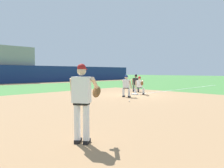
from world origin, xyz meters
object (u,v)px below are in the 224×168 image
first_base_bag (135,94)px  pitcher (83,98)px  first_baseman (140,85)px  baseball (129,101)px  baserunner (126,85)px  umpire (136,82)px

first_base_bag → pitcher: 10.98m
pitcher → first_baseman: pitcher is taller
baseball → first_baseman: size_ratio=0.06×
baseball → baserunner: 2.40m
first_base_bag → umpire: 2.59m
pitcher → umpire: bearing=33.3°
pitcher → umpire: (11.21, 7.37, -0.27)m
pitcher → first_base_bag: bearing=32.6°
baserunner → first_base_bag: bearing=18.5°
baserunner → first_baseman: bearing=11.8°
first_baseman → baserunner: (-1.95, -0.41, 0.06)m
baserunner → umpire: (3.49, 1.98, 0.00)m
first_baseman → baserunner: baserunner is taller
first_base_bag → baseball: first_base_bag is taller
umpire → baseball: bearing=-144.7°
first_baseman → umpire: size_ratio=0.92×
first_baseman → umpire: umpire is taller
baseball → umpire: size_ratio=0.05×
first_base_bag → umpire: (2.00, 1.48, 0.75)m
baseball → umpire: umpire is taller
first_baseman → baserunner: bearing=-168.2°
pitcher → first_baseman: size_ratio=1.39×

